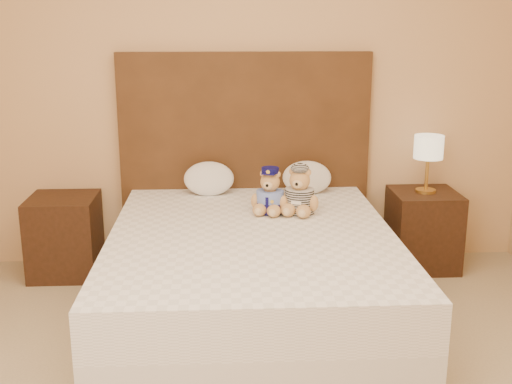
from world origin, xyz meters
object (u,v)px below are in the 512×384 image
nightstand_left (65,236)px  teddy_prisoner (300,190)px  bed (252,277)px  lamp (429,150)px  pillow_right (307,176)px  nightstand_right (423,230)px  pillow_left (209,177)px  teddy_police (270,191)px

nightstand_left → teddy_prisoner: size_ratio=1.88×
bed → lamp: (1.25, 0.80, 0.57)m
pillow_right → nightstand_right: bearing=-2.1°
bed → nightstand_right: size_ratio=3.64×
teddy_prisoner → nightstand_right: bearing=46.7°
bed → pillow_left: (-0.25, 0.83, 0.40)m
bed → pillow_left: bearing=107.1°
nightstand_right → teddy_police: 1.27m
bed → lamp: bearing=32.6°
nightstand_left → teddy_prisoner: teddy_prisoner is taller
teddy_prisoner → teddy_police: bearing=-165.4°
lamp → nightstand_right: bearing=0.0°
teddy_police → pillow_left: teddy_police is taller
nightstand_left → bed: bearing=-32.6°
teddy_prisoner → pillow_right: size_ratio=0.87×
nightstand_right → pillow_right: pillow_right is taller
teddy_prisoner → pillow_left: teddy_prisoner is taller
lamp → pillow_left: (-1.50, 0.03, -0.18)m
teddy_prisoner → pillow_left: bearing=160.1°
bed → teddy_police: bearing=70.4°
teddy_police → nightstand_left: bearing=-178.9°
pillow_left → pillow_right: pillow_left is taller
bed → lamp: size_ratio=5.00×
teddy_police → bed: bearing=-91.0°
nightstand_right → pillow_right: bearing=177.9°
nightstand_left → pillow_right: (1.67, 0.03, 0.39)m
nightstand_right → pillow_right: (-0.83, 0.03, 0.39)m
nightstand_left → nightstand_right: size_ratio=1.00×
lamp → pillow_right: (-0.83, 0.03, -0.18)m
teddy_police → pillow_left: 0.60m
bed → pillow_left: size_ratio=5.85×
bed → teddy_prisoner: teddy_prisoner is taller
nightstand_left → teddy_police: teddy_police is taller
teddy_police → pillow_right: size_ratio=0.84×
teddy_prisoner → pillow_left: size_ratio=0.86×
bed → teddy_prisoner: bearing=48.0°
lamp → pillow_left: lamp is taller
nightstand_right → teddy_police: bearing=-158.7°
nightstand_right → bed: bearing=-147.4°
teddy_police → teddy_prisoner: size_ratio=0.97×
lamp → pillow_right: 0.85m
nightstand_right → pillow_left: (-1.50, 0.03, 0.40)m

